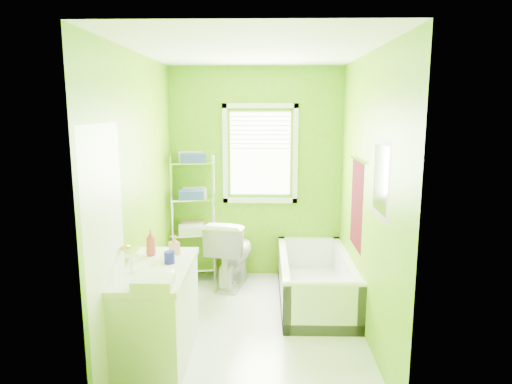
{
  "coord_description": "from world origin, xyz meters",
  "views": [
    {
      "loc": [
        0.12,
        -4.15,
        2.11
      ],
      "look_at": [
        0.02,
        0.25,
        1.29
      ],
      "focal_mm": 32.0,
      "sensor_mm": 36.0,
      "label": 1
    }
  ],
  "objects_px": {
    "toilet": "(231,251)",
    "wire_shelf_unit": "(194,203)",
    "bathtub": "(315,287)",
    "vanity": "(157,310)"
  },
  "relations": [
    {
      "from": "vanity",
      "to": "wire_shelf_unit",
      "type": "relative_size",
      "value": 0.69
    },
    {
      "from": "bathtub",
      "to": "vanity",
      "type": "relative_size",
      "value": 1.51
    },
    {
      "from": "bathtub",
      "to": "toilet",
      "type": "relative_size",
      "value": 2.0
    },
    {
      "from": "bathtub",
      "to": "wire_shelf_unit",
      "type": "xyz_separation_m",
      "value": [
        -1.43,
        0.68,
        0.79
      ]
    },
    {
      "from": "vanity",
      "to": "wire_shelf_unit",
      "type": "height_order",
      "value": "wire_shelf_unit"
    },
    {
      "from": "wire_shelf_unit",
      "to": "bathtub",
      "type": "bearing_deg",
      "value": -25.51
    },
    {
      "from": "wire_shelf_unit",
      "to": "vanity",
      "type": "bearing_deg",
      "value": -90.77
    },
    {
      "from": "toilet",
      "to": "vanity",
      "type": "bearing_deg",
      "value": 85.93
    },
    {
      "from": "vanity",
      "to": "wire_shelf_unit",
      "type": "distance_m",
      "value": 1.95
    },
    {
      "from": "toilet",
      "to": "wire_shelf_unit",
      "type": "relative_size",
      "value": 0.52
    }
  ]
}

